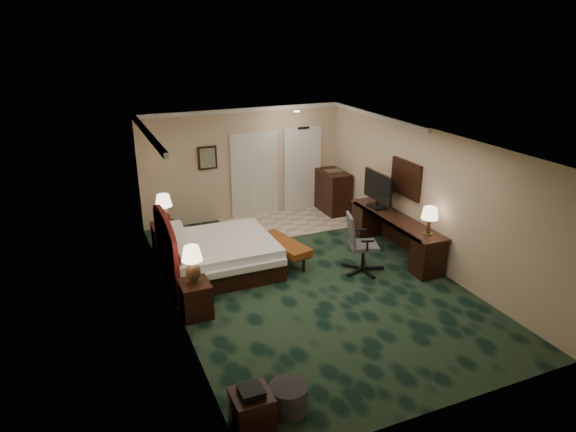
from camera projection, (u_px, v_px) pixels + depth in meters
name	position (u px, v px, depth m)	size (l,w,h in m)	color
floor	(309.00, 281.00, 9.67)	(5.00, 7.50, 0.00)	black
ceiling	(312.00, 139.00, 8.72)	(5.00, 7.50, 0.00)	white
wall_back	(244.00, 164.00, 12.42)	(5.00, 0.00, 2.70)	#CFB099
wall_front	(449.00, 317.00, 5.97)	(5.00, 0.00, 2.70)	#CFB099
wall_left	(171.00, 235.00, 8.27)	(0.00, 7.50, 2.70)	#CFB099
wall_right	(425.00, 196.00, 10.11)	(0.00, 7.50, 2.70)	#CFB099
crown_molding	(311.00, 142.00, 8.73)	(5.00, 7.50, 0.10)	silver
tile_patch	(292.00, 222.00, 12.49)	(3.20, 1.70, 0.01)	#B6A08D
headboard	(166.00, 248.00, 9.39)	(0.12, 2.00, 1.40)	#440907
entry_door	(302.00, 169.00, 13.07)	(1.02, 0.06, 2.18)	silver
closet_doors	(254.00, 175.00, 12.58)	(1.20, 0.06, 2.10)	silver
wall_art	(207.00, 158.00, 11.96)	(0.45, 0.06, 0.55)	#405C4C
wall_mirror	(406.00, 179.00, 10.54)	(0.05, 0.95, 0.75)	white
bed	(221.00, 255.00, 9.97)	(2.01, 1.86, 0.64)	white
nightstand_near	(196.00, 299.00, 8.44)	(0.48, 0.55, 0.60)	black
nightstand_far	(165.00, 238.00, 10.80)	(0.49, 0.57, 0.62)	black
lamp_near	(193.00, 265.00, 8.24)	(0.34, 0.34, 0.64)	#321C10
lamp_far	(164.00, 210.00, 10.58)	(0.34, 0.34, 0.65)	#321C10
bed_bench	(284.00, 252.00, 10.35)	(0.46, 1.34, 0.45)	brown
ottoman	(288.00, 397.00, 6.40)	(0.49, 0.49, 0.35)	#323234
side_table	(252.00, 411.00, 6.07)	(0.47, 0.47, 0.50)	black
desk	(395.00, 235.00, 10.72)	(0.59, 2.72, 0.79)	black
tv	(378.00, 190.00, 11.03)	(0.08, 1.01, 0.79)	black
desk_lamp	(429.00, 221.00, 9.64)	(0.32, 0.32, 0.56)	#321C10
desk_chair	(364.00, 243.00, 9.85)	(0.69, 0.64, 1.18)	#474551
minibar	(333.00, 192.00, 13.03)	(0.56, 1.01, 1.06)	black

